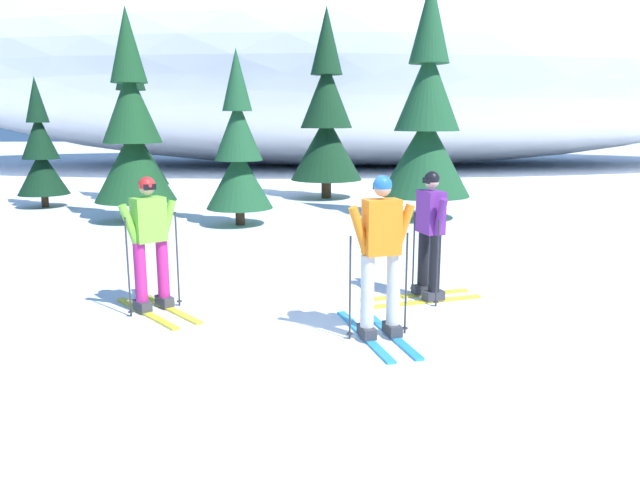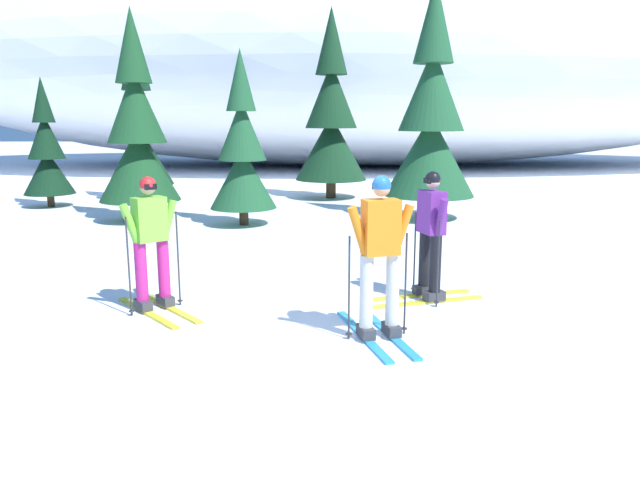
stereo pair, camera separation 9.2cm
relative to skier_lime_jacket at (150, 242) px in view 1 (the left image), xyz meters
The scene contains 11 objects.
ground_plane 2.14m from the skier_lime_jacket, 28.78° to the right, with size 120.00×120.00×0.00m, color white.
skier_lime_jacket is the anchor object (origin of this frame).
skier_orange_jacket 2.96m from the skier_lime_jacket, 21.44° to the right, with size 0.80×1.71×1.82m.
skier_purple_jacket 3.62m from the skier_lime_jacket, ahead, with size 1.66×0.84×1.74m.
pine_tree_far_left 10.71m from the skier_lime_jacket, 119.16° to the left, with size 1.36×1.36×3.53m.
pine_tree_left 10.95m from the skier_lime_jacket, 105.83° to the left, with size 1.90×1.90×4.92m.
pine_tree_center_left 7.29m from the skier_lime_jacket, 106.35° to the left, with size 1.90×1.90×4.92m.
pine_tree_center_right 6.33m from the skier_lime_jacket, 85.47° to the left, with size 1.52×1.52×3.94m.
pine_tree_right 11.46m from the skier_lime_jacket, 76.27° to the left, with size 2.19×2.19×5.66m.
pine_tree_far_right 8.75m from the skier_lime_jacket, 55.14° to the left, with size 2.18×2.18×5.63m.
snow_ridge_background 25.74m from the skier_lime_jacket, 78.60° to the left, with size 47.61×20.62×10.81m, color white.
Camera 1 is at (0.18, -6.47, 2.40)m, focal length 33.58 mm.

